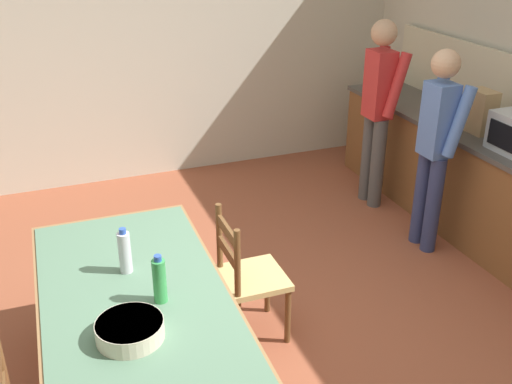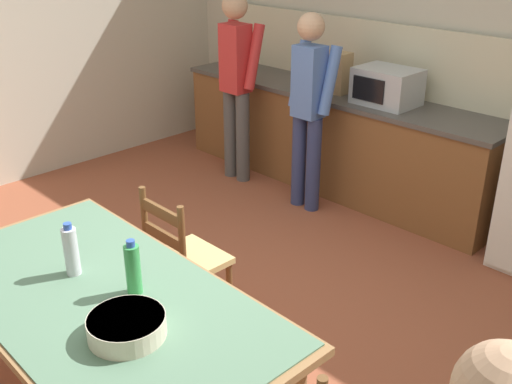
{
  "view_description": "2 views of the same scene",
  "coord_description": "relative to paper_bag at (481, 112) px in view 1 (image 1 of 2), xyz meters",
  "views": [
    {
      "loc": [
        2.77,
        -1.24,
        2.6
      ],
      "look_at": [
        -0.36,
        -0.03,
        1.01
      ],
      "focal_mm": 42.0,
      "sensor_mm": 36.0,
      "label": 1
    },
    {
      "loc": [
        2.23,
        -2.0,
        2.33
      ],
      "look_at": [
        0.14,
        0.08,
        0.98
      ],
      "focal_mm": 42.0,
      "sensor_mm": 36.0,
      "label": 2
    }
  ],
  "objects": [
    {
      "name": "bottle_off_centre",
      "position": [
        1.21,
        -2.98,
        -0.19
      ],
      "size": [
        0.07,
        0.07,
        0.27
      ],
      "color": "green",
      "rests_on": "dining_table"
    },
    {
      "name": "ground_plane",
      "position": [
        0.99,
        -2.2,
        -1.09
      ],
      "size": [
        8.32,
        8.32,
        0.0
      ],
      "primitive_type": "plane",
      "color": "brown"
    },
    {
      "name": "bottle_near_centre",
      "position": [
        0.87,
        -3.09,
        -0.19
      ],
      "size": [
        0.07,
        0.07,
        0.27
      ],
      "color": "silver",
      "rests_on": "dining_table"
    },
    {
      "name": "wall_left",
      "position": [
        -2.27,
        -2.2,
        0.36
      ],
      "size": [
        0.12,
        5.2,
        2.9
      ],
      "primitive_type": "cube",
      "color": "beige",
      "rests_on": "ground"
    },
    {
      "name": "dining_table",
      "position": [
        1.12,
        -3.1,
        -0.39
      ],
      "size": [
        1.95,
        1.01,
        0.78
      ],
      "rotation": [
        0.0,
        0.0,
        -0.02
      ],
      "color": "olive",
      "rests_on": "ground"
    },
    {
      "name": "serving_bowl",
      "position": [
        1.45,
        -3.18,
        -0.26
      ],
      "size": [
        0.32,
        0.32,
        0.09
      ],
      "color": "beige",
      "rests_on": "dining_table"
    },
    {
      "name": "paper_bag",
      "position": [
        0.0,
        0.0,
        0.0
      ],
      "size": [
        0.24,
        0.16,
        0.36
      ],
      "primitive_type": "cube",
      "color": "tan",
      "rests_on": "kitchen_counter"
    },
    {
      "name": "chair_side_far_left",
      "position": [
        0.69,
        -2.31,
        -0.65
      ],
      "size": [
        0.42,
        0.4,
        0.91
      ],
      "rotation": [
        0.0,
        0.0,
        3.13
      ],
      "color": "brown",
      "rests_on": "ground"
    },
    {
      "name": "person_at_counter",
      "position": [
        0.13,
        -0.51,
        -0.15
      ],
      "size": [
        0.42,
        0.29,
        1.67
      ],
      "rotation": [
        0.0,
        0.0,
        1.57
      ],
      "color": "navy",
      "rests_on": "ground"
    },
    {
      "name": "kitchen_counter",
      "position": [
        -0.04,
        0.03,
        -0.63
      ],
      "size": [
        3.3,
        0.66,
        0.91
      ],
      "color": "brown",
      "rests_on": "ground"
    },
    {
      "name": "person_at_sink",
      "position": [
        -0.77,
        -0.49,
        -0.11
      ],
      "size": [
        0.44,
        0.3,
        1.75
      ],
      "rotation": [
        0.0,
        0.0,
        1.57
      ],
      "color": "#4C4C4C",
      "rests_on": "ground"
    }
  ]
}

